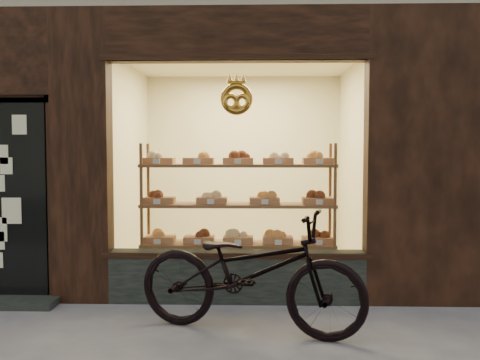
{
  "coord_description": "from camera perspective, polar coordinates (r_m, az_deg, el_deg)",
  "views": [
    {
      "loc": [
        0.64,
        -3.51,
        1.63
      ],
      "look_at": [
        0.49,
        2.0,
        1.32
      ],
      "focal_mm": 40.0,
      "sensor_mm": 36.0,
      "label": 1
    }
  ],
  "objects": [
    {
      "name": "display_shelf",
      "position": [
        6.11,
        -0.19,
        -3.86
      ],
      "size": [
        2.2,
        0.45,
        1.7
      ],
      "color": "brown",
      "rests_on": "ground"
    },
    {
      "name": "bicycle",
      "position": [
        4.81,
        1.03,
        -9.74
      ],
      "size": [
        2.21,
        1.29,
        1.1
      ],
      "primitive_type": "imported",
      "rotation": [
        0.0,
        0.0,
        1.28
      ],
      "color": "black",
      "rests_on": "ground"
    }
  ]
}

